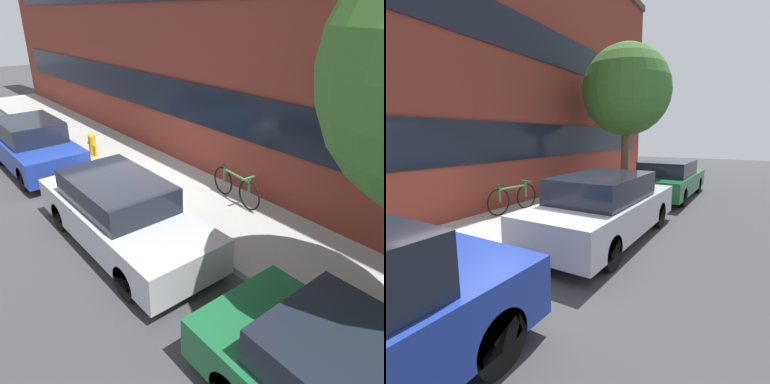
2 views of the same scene
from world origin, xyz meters
TOP-DOWN VIEW (x-y plane):
  - ground_plane at (0.00, 0.00)m, footprint 56.00×56.00m
  - sidewalk_strip at (0.00, 1.25)m, footprint 28.00×2.49m
  - parked_car_blue at (-3.04, -1.05)m, footprint 3.86×1.70m
  - parked_car_silver at (2.10, -1.05)m, footprint 4.52×1.70m
  - fire_hydrant at (-2.73, 0.61)m, footprint 0.56×0.31m
  - bicycle at (2.39, 1.87)m, footprint 1.70×0.44m

SIDE VIEW (x-z plane):
  - ground_plane at x=0.00m, z-range 0.00..0.00m
  - sidewalk_strip at x=0.00m, z-range 0.00..0.15m
  - fire_hydrant at x=-2.73m, z-range 0.15..0.88m
  - bicycle at x=2.39m, z-range 0.14..0.97m
  - parked_car_silver at x=2.10m, z-range 0.00..1.41m
  - parked_car_blue at x=-3.04m, z-range -0.01..1.49m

